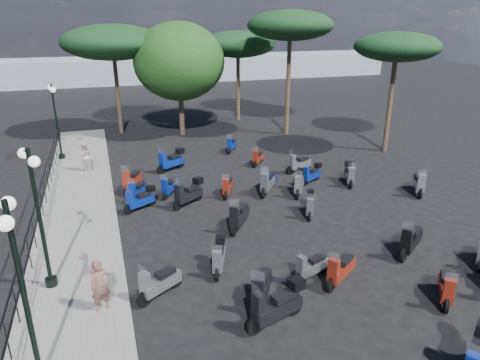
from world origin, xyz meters
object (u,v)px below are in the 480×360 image
object	(u,v)px
scooter_1	(159,283)
scooter_10	(188,194)
scooter_13	(340,270)
scooter_5	(132,181)
scooter_23	(231,145)
scooter_15	(267,183)
scooter_14	(239,216)
scooter_16	(299,183)
scooter_6	(276,306)
pine_3	(397,47)
scooter_12	(446,288)
pine_2	(113,42)
scooter_26	(410,241)
lamp_post_0	(22,284)
broadleaf_tree	(179,62)
scooter_8	(219,258)
pedestrian_far	(85,156)
scooter_3	(140,200)
lamp_post_2	(56,117)
scooter_28	(312,174)
lamp_post_1	(38,211)
scooter_2	(261,288)
scooter_30	(169,187)
pine_0	(238,44)
scooter_22	(269,181)
scooter_4	(138,191)
scooter_20	(310,205)
scooter_7	(311,267)
woman	(100,286)
scooter_11	(171,161)
scooter_21	(349,175)
scooter_29	(299,164)
scooter_17	(258,158)
scooter_9	(228,187)

from	to	relation	value
scooter_1	scooter_10	bearing A→B (deg)	-51.66
scooter_13	scooter_5	bearing A→B (deg)	-4.94
scooter_23	scooter_15	bearing A→B (deg)	118.97
scooter_14	scooter_16	bearing A→B (deg)	-111.14
scooter_6	pine_3	xyz separation A→B (m)	(12.63, 12.70, 5.55)
scooter_12	pine_2	size ratio (longest dim) A/B	0.18
scooter_16	scooter_26	world-z (taller)	scooter_26
lamp_post_0	pine_3	size ratio (longest dim) A/B	0.61
scooter_23	broadleaf_tree	distance (m)	7.15
scooter_8	scooter_12	distance (m)	6.73
pedestrian_far	scooter_3	world-z (taller)	pedestrian_far
lamp_post_2	scooter_12	xyz separation A→B (m)	(11.09, -17.46, -2.11)
scooter_28	scooter_1	bearing A→B (deg)	101.03
lamp_post_1	scooter_23	bearing A→B (deg)	29.88
lamp_post_0	scooter_3	bearing A→B (deg)	64.21
scooter_2	scooter_16	bearing A→B (deg)	-91.06
scooter_6	scooter_16	size ratio (longest dim) A/B	1.18
broadleaf_tree	pine_3	world-z (taller)	broadleaf_tree
scooter_30	pine_3	xyz separation A→B (m)	(13.82, 3.02, 5.69)
pine_0	scooter_22	bearing A→B (deg)	-102.88
scooter_5	scooter_10	size ratio (longest dim) A/B	1.05
scooter_10	scooter_26	bearing A→B (deg)	-170.90
scooter_30	scooter_10	bearing A→B (deg)	148.43
scooter_16	pine_0	bearing A→B (deg)	-67.45
scooter_4	scooter_10	distance (m)	2.39
scooter_20	pedestrian_far	bearing A→B (deg)	-16.91
scooter_7	broadleaf_tree	distance (m)	19.54
woman	scooter_15	bearing A→B (deg)	19.76
lamp_post_1	broadleaf_tree	xyz separation A→B (m)	(7.34, 17.07, 2.40)
scooter_30	broadleaf_tree	world-z (taller)	broadleaf_tree
scooter_11	scooter_10	bearing A→B (deg)	148.70
scooter_21	pine_3	bearing A→B (deg)	-117.06
scooter_1	scooter_4	distance (m)	7.47
scooter_30	scooter_11	bearing A→B (deg)	-68.55
scooter_14	scooter_22	bearing A→B (deg)	-92.62
scooter_13	woman	bearing A→B (deg)	50.14
scooter_1	scooter_2	distance (m)	2.95
scooter_28	scooter_20	bearing A→B (deg)	123.28
scooter_11	scooter_29	bearing A→B (deg)	-141.02
scooter_14	scooter_7	bearing A→B (deg)	140.12
pedestrian_far	scooter_21	bearing A→B (deg)	158.63
lamp_post_1	pine_2	xyz separation A→B (m)	(3.29, 18.90, 3.59)
scooter_15	scooter_29	size ratio (longest dim) A/B	0.92
scooter_12	pine_3	distance (m)	16.40
pedestrian_far	scooter_17	bearing A→B (deg)	173.82
scooter_16	scooter_26	xyz separation A→B (m)	(1.21, -6.14, -0.00)
scooter_26	broadleaf_tree	world-z (taller)	broadleaf_tree
scooter_9	scooter_20	xyz separation A→B (m)	(2.59, -3.09, 0.02)
pedestrian_far	scooter_4	xyz separation A→B (m)	(2.20, -4.64, -0.48)
lamp_post_1	scooter_9	xyz separation A→B (m)	(7.12, 5.36, -2.16)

